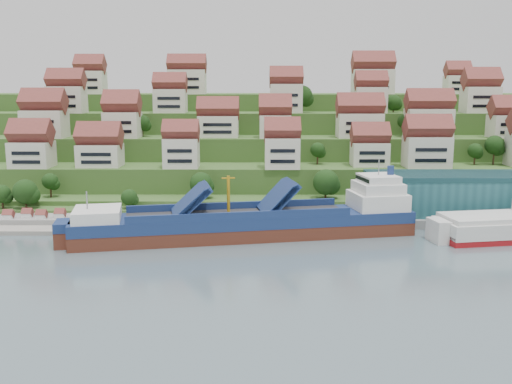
{
  "coord_description": "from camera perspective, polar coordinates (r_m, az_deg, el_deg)",
  "views": [
    {
      "loc": [
        -5.52,
        -123.74,
        33.03
      ],
      "look_at": [
        -6.28,
        14.0,
        8.0
      ],
      "focal_mm": 40.0,
      "sensor_mm": 36.0,
      "label": 1
    }
  ],
  "objects": [
    {
      "name": "flagpole",
      "position": [
        138.31,
        10.15,
        -0.76
      ],
      "size": [
        1.28,
        0.16,
        8.0
      ],
      "color": "gray",
      "rests_on": "quay"
    },
    {
      "name": "second_ship",
      "position": [
        139.44,
        24.09,
        -3.17
      ],
      "size": [
        32.5,
        16.64,
        8.99
      ],
      "rotation": [
        0.0,
        0.0,
        0.17
      ],
      "color": "maroon",
      "rests_on": "ground"
    },
    {
      "name": "pebble_beach",
      "position": [
        149.13,
        -20.32,
        -2.95
      ],
      "size": [
        45.0,
        20.0,
        1.0
      ],
      "primitive_type": "cube",
      "color": "gray",
      "rests_on": "ground"
    },
    {
      "name": "cargo_ship",
      "position": [
        128.46,
        -0.08,
        -3.12
      ],
      "size": [
        76.92,
        26.23,
        16.85
      ],
      "rotation": [
        0.0,
        0.0,
        0.19
      ],
      "color": "#55271A",
      "rests_on": "ground"
    },
    {
      "name": "warehouse",
      "position": [
        154.22,
        22.21,
        -0.11
      ],
      "size": [
        60.0,
        15.0,
        10.0
      ],
      "primitive_type": "cube",
      "color": "#255E66",
      "rests_on": "quay"
    },
    {
      "name": "quay",
      "position": [
        144.64,
        10.48,
        -2.63
      ],
      "size": [
        180.0,
        14.0,
        2.2
      ],
      "primitive_type": "cube",
      "color": "gray",
      "rests_on": "ground"
    },
    {
      "name": "hillside_trees",
      "position": [
        168.19,
        -0.34,
        4.62
      ],
      "size": [
        139.93,
        60.87,
        30.54
      ],
      "color": "#1B3D14",
      "rests_on": "ground"
    },
    {
      "name": "hillside",
      "position": [
        228.46,
        1.71,
        4.68
      ],
      "size": [
        260.0,
        128.0,
        31.0
      ],
      "color": "#2D4C1E",
      "rests_on": "ground"
    },
    {
      "name": "ground",
      "position": [
        128.2,
        2.78,
        -4.64
      ],
      "size": [
        300.0,
        300.0,
        0.0
      ],
      "primitive_type": "plane",
      "color": "slate",
      "rests_on": "ground"
    },
    {
      "name": "hillside_village",
      "position": [
        183.3,
        2.36,
        7.45
      ],
      "size": [
        156.49,
        63.86,
        28.92
      ],
      "color": "silver",
      "rests_on": "ground"
    },
    {
      "name": "beach_huts",
      "position": [
        148.37,
        -21.25,
        -2.45
      ],
      "size": [
        14.4,
        3.7,
        2.2
      ],
      "color": "white",
      "rests_on": "pebble_beach"
    }
  ]
}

